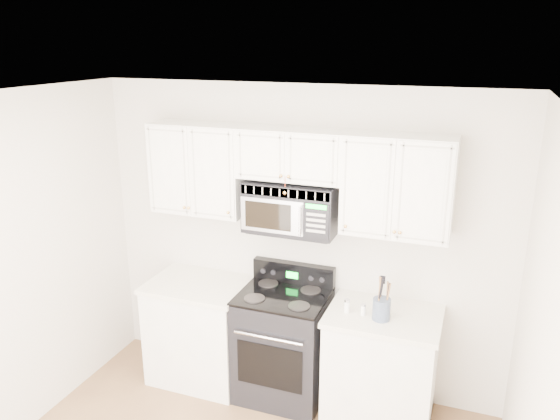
% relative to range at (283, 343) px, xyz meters
% --- Properties ---
extents(room, '(3.51, 3.51, 2.61)m').
position_rel_range_xyz_m(room, '(0.03, -1.45, 0.82)').
color(room, brown).
rests_on(room, ground).
extents(base_cabinet_left, '(0.86, 0.65, 0.92)m').
position_rel_range_xyz_m(base_cabinet_left, '(-0.77, -0.01, -0.06)').
color(base_cabinet_left, white).
rests_on(base_cabinet_left, ground).
extents(base_cabinet_right, '(0.86, 0.65, 0.92)m').
position_rel_range_xyz_m(base_cabinet_right, '(0.83, -0.01, -0.06)').
color(base_cabinet_right, white).
rests_on(base_cabinet_right, ground).
extents(range, '(0.72, 0.66, 1.11)m').
position_rel_range_xyz_m(range, '(0.00, 0.00, 0.00)').
color(range, black).
rests_on(range, ground).
extents(upper_cabinets, '(2.44, 0.37, 0.75)m').
position_rel_range_xyz_m(upper_cabinets, '(0.03, 0.14, 1.45)').
color(upper_cabinets, white).
rests_on(upper_cabinets, ground).
extents(microwave, '(0.73, 0.42, 0.41)m').
position_rel_range_xyz_m(microwave, '(0.03, 0.11, 1.17)').
color(microwave, black).
rests_on(microwave, ground).
extents(utensil_crock, '(0.13, 0.13, 0.35)m').
position_rel_range_xyz_m(utensil_crock, '(0.82, -0.11, 0.53)').
color(utensil_crock, '#4A5D79').
rests_on(utensil_crock, base_cabinet_right).
extents(shaker_salt, '(0.05, 0.05, 0.11)m').
position_rel_range_xyz_m(shaker_salt, '(0.55, -0.09, 0.49)').
color(shaker_salt, white).
rests_on(shaker_salt, base_cabinet_right).
extents(shaker_pepper, '(0.04, 0.04, 0.09)m').
position_rel_range_xyz_m(shaker_pepper, '(0.68, -0.09, 0.48)').
color(shaker_pepper, white).
rests_on(shaker_pepper, base_cabinet_right).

